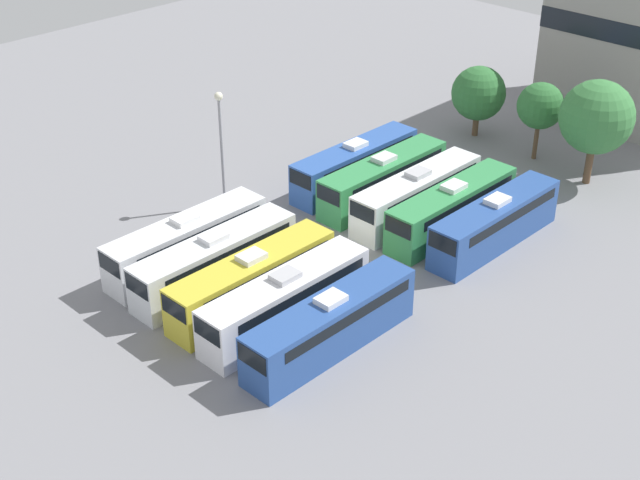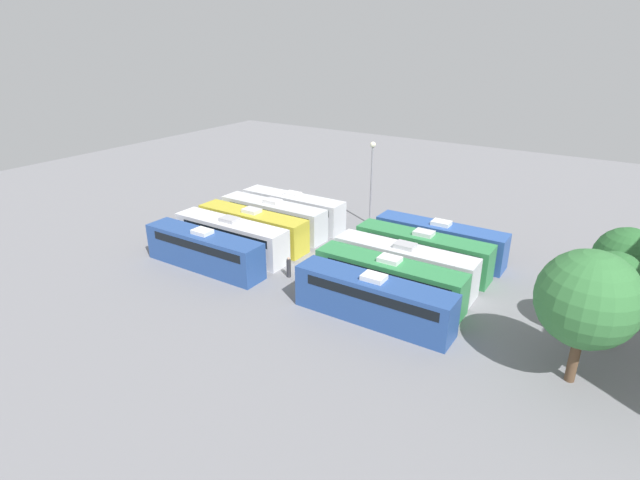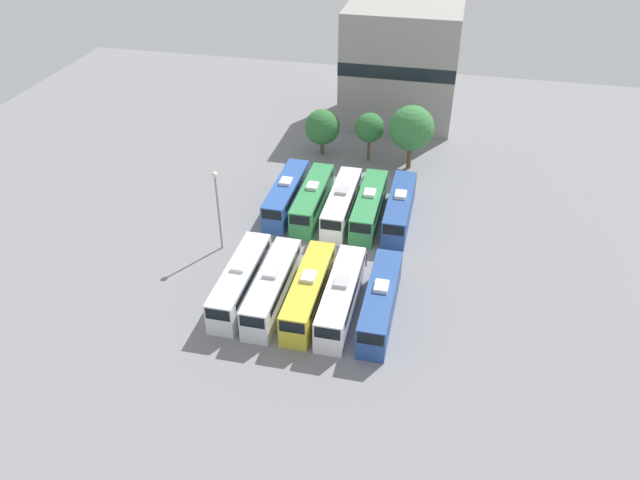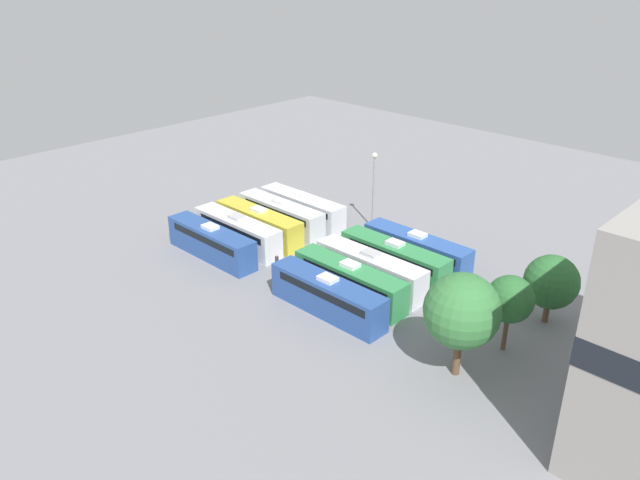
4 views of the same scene
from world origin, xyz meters
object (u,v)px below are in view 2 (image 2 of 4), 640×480
Objects in this scene: bus_1 at (273,216)px; worker_person at (289,268)px; bus_5 at (440,240)px; tree_2 at (588,299)px; bus_6 at (423,251)px; bus_0 at (293,209)px; bus_7 at (404,264)px; tree_0 at (626,259)px; tree_1 at (613,281)px; bus_8 at (389,279)px; bus_4 at (204,249)px; bus_3 at (231,236)px; light_pole at (372,170)px; bus_2 at (253,227)px; bus_9 at (373,298)px.

bus_1 is 6.50× the size of worker_person.
tree_2 is at bearing 45.49° from bus_5.
worker_person is at bearing -49.81° from bus_6.
bus_0 is 1.00× the size of bus_7.
bus_7 is at bearing -69.46° from tree_0.
tree_1 is at bearing 82.49° from bus_1.
bus_1 is at bearing -111.58° from bus_8.
bus_4 is 1.92× the size of tree_0.
bus_4 is 16.04m from bus_8.
bus_3 and bus_7 have the same top height.
bus_4 is at bearing 1.85° from bus_3.
bus_0 is 15.98m from bus_6.
bus_1 is at bearing -43.04° from light_pole.
light_pole is (-14.79, -0.20, 5.02)m from worker_person.
bus_2 and bus_4 have the same top height.
tree_2 reaches higher than bus_0.
bus_2 is 13.52m from light_pole.
bus_1 is 30.25m from tree_1.
bus_5 is at bearing 139.08° from worker_person.
bus_1 is 1.92× the size of tree_0.
bus_1 is 15.92m from bus_6.
bus_0 is 30.20m from tree_0.
tree_1 is at bearing 73.94° from bus_6.
bus_9 is (12.62, 15.97, 0.00)m from bus_0.
bus_8 is at bearing 90.13° from bus_3.
tree_1 reaches higher than bus_6.
bus_0 is 1.00× the size of bus_2.
bus_8 is (9.34, 15.59, 0.00)m from bus_0.
bus_2 is 1.82× the size of tree_1.
bus_8 is 1.32× the size of light_pole.
bus_0 is 6.43m from bus_2.
tree_0 reaches higher than bus_0.
bus_0 is 12.53m from worker_person.
bus_3 is 29.22m from tree_2.
bus_3 is 16.47m from bus_9.
bus_7 is (-6.52, 15.54, 0.00)m from bus_4.
worker_person is (7.35, -8.70, -0.90)m from bus_6.
bus_8 is at bearing 79.48° from bus_2.
light_pole is at bearing -151.74° from bus_9.
light_pole is at bearing -179.23° from worker_person.
bus_0 and bus_7 have the same top height.
bus_0 is 1.00× the size of bus_4.
bus_4 is at bearing -0.30° from bus_0.
tree_2 is (1.95, 21.67, 4.52)m from worker_person.
tree_2 reaches higher than bus_6.
bus_7 and bus_9 have the same top height.
tree_1 is (7.03, 29.64, 2.75)m from bus_0.
bus_7 is 6.50× the size of worker_person.
worker_person is (10.36, 7.00, -0.90)m from bus_0.
bus_1 and bus_2 have the same top height.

